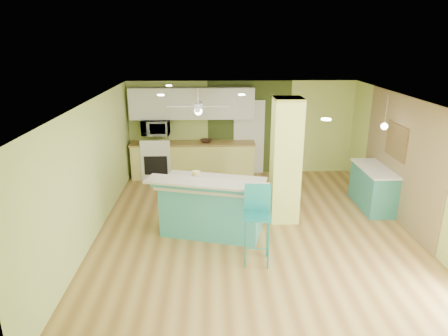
{
  "coord_description": "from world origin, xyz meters",
  "views": [
    {
      "loc": [
        -0.81,
        -6.96,
        3.59
      ],
      "look_at": [
        -0.57,
        0.4,
        1.15
      ],
      "focal_mm": 32.0,
      "sensor_mm": 36.0,
      "label": 1
    }
  ],
  "objects_px": {
    "fruit_bowl": "(206,141)",
    "canister": "(196,176)",
    "bar_stool": "(257,212)",
    "peninsula": "(212,206)",
    "side_counter": "(373,187)"
  },
  "relations": [
    {
      "from": "fruit_bowl",
      "to": "canister",
      "type": "bearing_deg",
      "value": -92.97
    },
    {
      "from": "fruit_bowl",
      "to": "bar_stool",
      "type": "bearing_deg",
      "value": -78.39
    },
    {
      "from": "peninsula",
      "to": "side_counter",
      "type": "relative_size",
      "value": 1.61
    },
    {
      "from": "fruit_bowl",
      "to": "canister",
      "type": "distance_m",
      "value": 3.07
    },
    {
      "from": "side_counter",
      "to": "canister",
      "type": "distance_m",
      "value": 3.97
    },
    {
      "from": "side_counter",
      "to": "canister",
      "type": "bearing_deg",
      "value": -166.51
    },
    {
      "from": "peninsula",
      "to": "canister",
      "type": "relative_size",
      "value": 13.76
    },
    {
      "from": "peninsula",
      "to": "fruit_bowl",
      "type": "bearing_deg",
      "value": 107.66
    },
    {
      "from": "canister",
      "to": "side_counter",
      "type": "bearing_deg",
      "value": 13.49
    },
    {
      "from": "peninsula",
      "to": "side_counter",
      "type": "height_order",
      "value": "peninsula"
    },
    {
      "from": "peninsula",
      "to": "side_counter",
      "type": "xyz_separation_m",
      "value": [
        3.51,
        1.07,
        -0.08
      ]
    },
    {
      "from": "bar_stool",
      "to": "fruit_bowl",
      "type": "distance_m",
      "value": 4.34
    },
    {
      "from": "peninsula",
      "to": "side_counter",
      "type": "bearing_deg",
      "value": 32.08
    },
    {
      "from": "fruit_bowl",
      "to": "canister",
      "type": "height_order",
      "value": "canister"
    },
    {
      "from": "peninsula",
      "to": "canister",
      "type": "bearing_deg",
      "value": 167.79
    }
  ]
}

